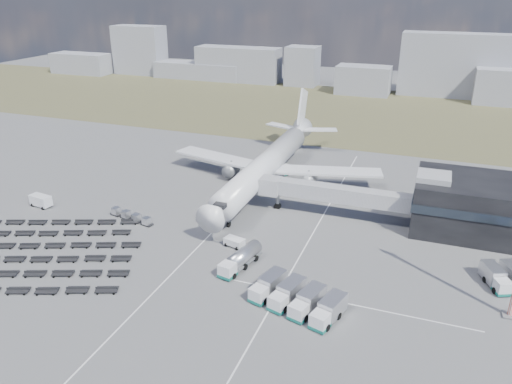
% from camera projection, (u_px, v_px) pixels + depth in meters
% --- Properties ---
extents(ground, '(420.00, 420.00, 0.00)m').
position_uv_depth(ground, '(209.00, 248.00, 88.78)').
color(ground, '#565659').
rests_on(ground, ground).
extents(grass_strip, '(420.00, 90.00, 0.01)m').
position_uv_depth(grass_strip, '(337.00, 111.00, 183.84)').
color(grass_strip, brown).
rests_on(grass_strip, ground).
extents(lane_markings, '(47.12, 110.00, 0.01)m').
position_uv_depth(lane_markings, '(266.00, 250.00, 88.24)').
color(lane_markings, silver).
rests_on(lane_markings, ground).
extents(terminal, '(30.40, 16.40, 11.00)m').
position_uv_depth(terminal, '(497.00, 208.00, 92.16)').
color(terminal, black).
rests_on(terminal, ground).
extents(jet_bridge, '(30.30, 3.80, 7.05)m').
position_uv_depth(jet_bridge, '(324.00, 192.00, 99.38)').
color(jet_bridge, '#939399').
rests_on(jet_bridge, ground).
extents(airliner, '(51.59, 64.53, 17.62)m').
position_uv_depth(airliner, '(268.00, 163.00, 114.70)').
color(airliner, silver).
rests_on(airliner, ground).
extents(skyline, '(301.37, 24.06, 25.12)m').
position_uv_depth(skyline, '(358.00, 71.00, 215.28)').
color(skyline, gray).
rests_on(skyline, ground).
extents(fuel_tanker, '(4.44, 9.95, 3.12)m').
position_uv_depth(fuel_tanker, '(240.00, 259.00, 82.17)').
color(fuel_tanker, silver).
rests_on(fuel_tanker, ground).
extents(pushback_tug, '(3.92, 2.79, 1.57)m').
position_uv_depth(pushback_tug, '(234.00, 242.00, 89.15)').
color(pushback_tug, silver).
rests_on(pushback_tug, ground).
extents(utility_van, '(5.01, 2.84, 2.49)m').
position_uv_depth(utility_van, '(41.00, 201.00, 104.83)').
color(utility_van, silver).
rests_on(utility_van, ground).
extents(catering_truck, '(3.67, 5.80, 2.48)m').
position_uv_depth(catering_truck, '(280.00, 172.00, 120.78)').
color(catering_truck, silver).
rests_on(catering_truck, ground).
extents(service_trucks_near, '(14.24, 10.36, 2.84)m').
position_uv_depth(service_trucks_near, '(297.00, 298.00, 72.17)').
color(service_trucks_near, silver).
rests_on(service_trucks_near, ground).
extents(service_trucks_far, '(7.73, 8.30, 2.67)m').
position_uv_depth(service_trucks_far, '(506.00, 277.00, 77.36)').
color(service_trucks_far, silver).
rests_on(service_trucks_far, ground).
extents(uld_row, '(10.80, 3.72, 1.49)m').
position_uv_depth(uld_row, '(131.00, 216.00, 98.88)').
color(uld_row, black).
rests_on(uld_row, ground).
extents(baggage_dollies, '(40.71, 35.89, 0.81)m').
position_uv_depth(baggage_dollies, '(33.00, 253.00, 86.52)').
color(baggage_dollies, black).
rests_on(baggage_dollies, ground).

